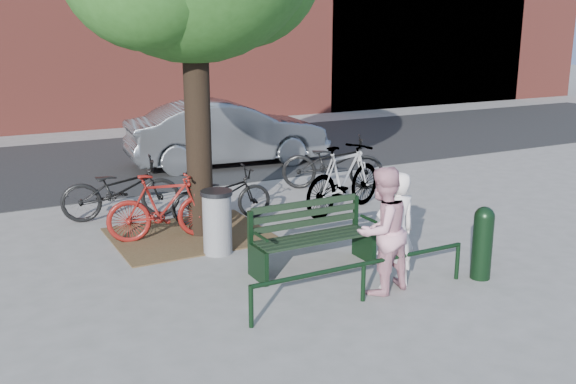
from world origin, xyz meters
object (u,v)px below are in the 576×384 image
person_right (382,231)px  bicycle_c (222,195)px  person_left (395,231)px  parked_car (227,133)px  litter_bin (217,222)px  bollard (483,240)px  park_bench (311,235)px

person_right → bicycle_c: size_ratio=0.91×
person_left → parked_car: (1.09, 7.98, 0.02)m
person_left → litter_bin: (-1.48, 2.28, -0.28)m
person_right → bicycle_c: (-0.60, 3.75, -0.34)m
bicycle_c → bollard: bearing=-148.5°
park_bench → parked_car: size_ratio=0.37×
person_right → bicycle_c: 3.81m
person_right → bollard: (1.44, -0.28, -0.28)m
bollard → bicycle_c: (-2.03, 4.03, -0.07)m
bollard → litter_bin: bollard is taller
park_bench → bollard: bearing=-38.0°
park_bench → person_right: bearing=-72.2°
park_bench → bollard: size_ratio=1.77×
bollard → parked_car: size_ratio=0.21×
person_right → litter_bin: size_ratio=1.69×
person_left → bicycle_c: size_ratio=0.87×
person_right → bollard: size_ratio=1.63×
bicycle_c → parked_car: bearing=-19.5°
person_right → bollard: bearing=157.2°
person_left → bollard: person_left is taller
bollard → litter_bin: 3.72m
person_left → bicycle_c: (-0.81, 3.75, -0.30)m
person_left → litter_bin: person_left is taller
bicycle_c → park_bench: bearing=-170.2°
person_right → litter_bin: (-1.27, 2.28, -0.32)m
park_bench → person_right: 1.23m
bollard → parked_car: 8.26m
person_right → litter_bin: bearing=-72.7°
person_left → litter_bin: bearing=-52.7°
parked_car → litter_bin: bearing=161.2°
bollard → park_bench: bearing=142.0°
person_left → parked_car: 8.05m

